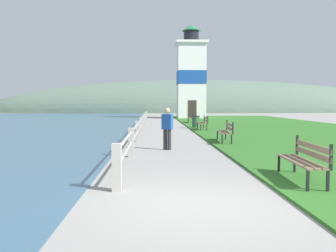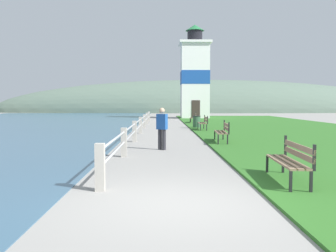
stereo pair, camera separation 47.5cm
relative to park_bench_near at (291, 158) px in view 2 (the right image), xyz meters
The scene contains 11 objects.
ground_plane 2.93m from the park_bench_near, 147.38° to the right, with size 160.00×160.00×0.00m, color gray.
grass_verge 16.05m from the park_bench_near, 71.24° to the left, with size 12.00×50.20×0.06m.
seawall_railing 13.74m from the park_bench_near, 106.49° to the left, with size 0.18×27.63×0.92m.
park_bench_near is the anchor object (origin of this frame).
park_bench_midway 7.97m from the park_bench_near, 90.88° to the left, with size 0.61×1.98×0.94m.
park_bench_far 15.20m from the park_bench_near, 90.49° to the left, with size 0.49×1.74×0.94m.
park_bench_by_lighthouse 23.39m from the park_bench_near, 90.10° to the left, with size 0.67×1.81×0.94m.
lighthouse 34.16m from the park_bench_near, 88.40° to the left, with size 3.47×3.47×10.31m.
person_strolling 6.40m from the park_bench_near, 114.97° to the left, with size 0.42×0.35×1.52m.
trash_bin 17.38m from the park_bench_near, 91.18° to the left, with size 0.54×0.54×0.84m.
distant_hillside 62.17m from the park_bench_near, 84.85° to the left, with size 80.00×16.00×12.00m.
Camera 2 is at (-0.28, -6.17, 1.70)m, focal length 40.00 mm.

